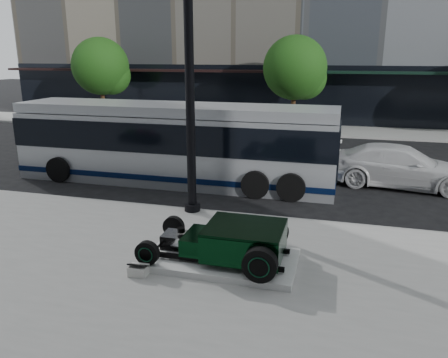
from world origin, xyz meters
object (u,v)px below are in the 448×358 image
(hot_rod, at_px, (235,241))
(lamppost, at_px, (190,75))
(white_sedan, at_px, (401,166))
(transit_bus, at_px, (174,143))

(hot_rod, xyz_separation_m, lamppost, (-2.10, 3.11, 3.45))
(lamppost, height_order, white_sedan, lamppost)
(lamppost, relative_size, transit_bus, 0.72)
(hot_rod, bearing_deg, transit_bus, 121.55)
(lamppost, xyz_separation_m, white_sedan, (6.40, 4.79, -3.39))
(hot_rod, height_order, transit_bus, transit_bus)
(white_sedan, bearing_deg, transit_bus, 106.33)
(lamppost, distance_m, transit_bus, 4.63)
(transit_bus, bearing_deg, hot_rod, -58.45)
(white_sedan, bearing_deg, hot_rod, 157.63)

